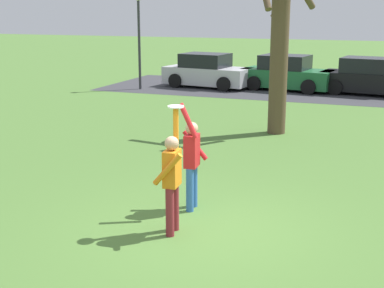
% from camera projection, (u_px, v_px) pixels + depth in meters
% --- Properties ---
extents(ground_plane, '(120.00, 120.00, 0.00)m').
position_uv_depth(ground_plane, '(200.00, 230.00, 9.08)').
color(ground_plane, '#4C7533').
extents(person_catcher, '(0.49, 0.56, 2.08)m').
position_uv_depth(person_catcher, '(172.00, 176.00, 8.72)').
color(person_catcher, maroon).
rests_on(person_catcher, ground_plane).
extents(person_defender, '(0.49, 0.57, 2.04)m').
position_uv_depth(person_defender, '(192.00, 158.00, 9.80)').
color(person_defender, '#3366B7').
rests_on(person_defender, ground_plane).
extents(frisbee_disc, '(0.26, 0.26, 0.02)m').
position_uv_depth(frisbee_disc, '(176.00, 107.00, 8.66)').
color(frisbee_disc, white).
rests_on(frisbee_disc, person_catcher).
extents(parked_car_silver, '(4.31, 2.48, 1.59)m').
position_uv_depth(parked_car_silver, '(207.00, 72.00, 25.59)').
color(parked_car_silver, '#BCBCC1').
rests_on(parked_car_silver, ground_plane).
extents(parked_car_green, '(4.31, 2.48, 1.59)m').
position_uv_depth(parked_car_green, '(287.00, 74.00, 24.70)').
color(parked_car_green, '#1E6633').
rests_on(parked_car_green, ground_plane).
extents(parked_car_black, '(4.31, 2.48, 1.59)m').
position_uv_depth(parked_car_black, '(369.00, 78.00, 23.38)').
color(parked_car_black, black).
rests_on(parked_car_black, ground_plane).
extents(parking_strip, '(17.07, 6.40, 0.01)m').
position_uv_depth(parking_strip, '(287.00, 90.00, 24.71)').
color(parking_strip, '#38383D').
rests_on(parking_strip, ground_plane).
extents(bare_tree_tall, '(1.90, 1.59, 5.21)m').
position_uv_depth(bare_tree_tall, '(279.00, 49.00, 15.59)').
color(bare_tree_tall, brown).
rests_on(bare_tree_tall, ground_plane).
extents(lamppost_by_lot, '(0.28, 0.28, 4.26)m').
position_uv_depth(lamppost_by_lot, '(139.00, 33.00, 24.47)').
color(lamppost_by_lot, '#2D2D33').
rests_on(lamppost_by_lot, ground_plane).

